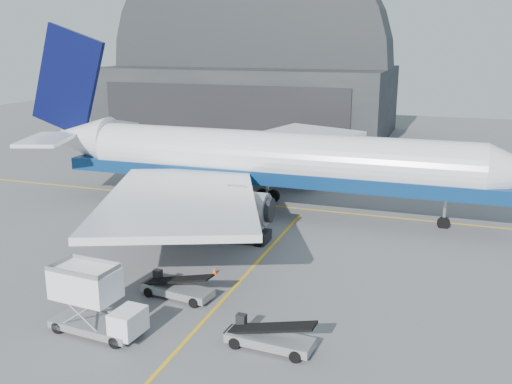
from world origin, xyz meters
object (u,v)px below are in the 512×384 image
at_px(catering_truck, 94,302).
at_px(belt_loader_b, 269,338).
at_px(airliner, 257,159).
at_px(pushback_tug, 248,233).
at_px(belt_loader_a, 177,289).

bearing_deg(catering_truck, belt_loader_b, 14.61).
bearing_deg(catering_truck, airliner, 93.52).
distance_m(airliner, pushback_tug, 10.45).
distance_m(pushback_tug, belt_loader_a, 11.98).
bearing_deg(belt_loader_a, pushback_tug, 93.49).
relative_size(pushback_tug, belt_loader_a, 0.73).
bearing_deg(pushback_tug, belt_loader_b, -66.56).
height_order(pushback_tug, belt_loader_a, belt_loader_a).
xyz_separation_m(airliner, belt_loader_a, (1.57, -21.07, -4.60)).
distance_m(pushback_tug, belt_loader_b, 17.64).
bearing_deg(pushback_tug, belt_loader_a, -93.84).
height_order(airliner, pushback_tug, airliner).
height_order(airliner, catering_truck, airliner).
xyz_separation_m(airliner, belt_loader_b, (9.41, -25.28, -4.60)).
bearing_deg(belt_loader_a, airliner, 101.39).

